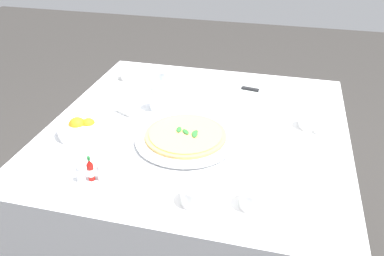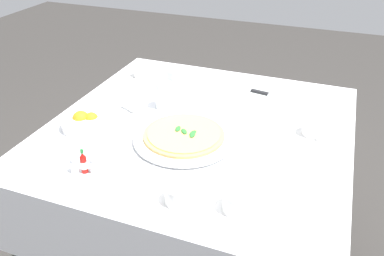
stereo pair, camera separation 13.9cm
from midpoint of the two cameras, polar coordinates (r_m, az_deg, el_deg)
name	(u,v)px [view 2 (the right image)]	position (r m, az deg, el deg)	size (l,w,h in m)	color
dining_table	(199,156)	(1.52, 3.67, -4.20)	(1.07, 1.07, 0.75)	white
pizza_plate	(184,138)	(1.35, 1.77, -1.50)	(0.35, 0.35, 0.02)	white
pizza	(184,134)	(1.34, 1.78, -1.00)	(0.28, 0.28, 0.02)	#DBAD60
coffee_cup_near_left	(314,129)	(1.45, 19.88, -0.22)	(0.13, 0.13, 0.06)	white
coffee_cup_right_edge	(179,196)	(1.08, 1.75, -9.90)	(0.13, 0.13, 0.06)	white
coffee_cup_center_back	(142,72)	(1.83, -5.10, 8.07)	(0.13, 0.13, 0.06)	white
coffee_cup_far_left	(237,203)	(1.07, 10.27, -10.79)	(0.13, 0.13, 0.06)	white
water_glass_far_right	(164,96)	(1.55, -1.56, 4.54)	(0.07, 0.07, 0.11)	white
water_glass_back_corner	(175,83)	(1.66, -0.07, 6.46)	(0.07, 0.07, 0.11)	white
napkin_folded	(270,98)	(1.66, 13.63, 4.19)	(0.24, 0.17, 0.02)	white
dinner_knife	(271,95)	(1.66, 13.78, 4.59)	(0.20, 0.05, 0.01)	silver
citrus_bowl	(83,122)	(1.45, -12.87, 0.82)	(0.15, 0.15, 0.07)	white
hot_sauce_bottle	(84,163)	(1.21, -12.32, -5.09)	(0.02, 0.02, 0.08)	#B7140F
salt_shaker	(94,165)	(1.21, -10.90, -5.47)	(0.03, 0.03, 0.06)	white
pepper_shaker	(74,165)	(1.23, -13.63, -5.39)	(0.03, 0.03, 0.06)	white
menu_card	(129,104)	(1.54, -6.62, 3.42)	(0.08, 0.04, 0.06)	white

